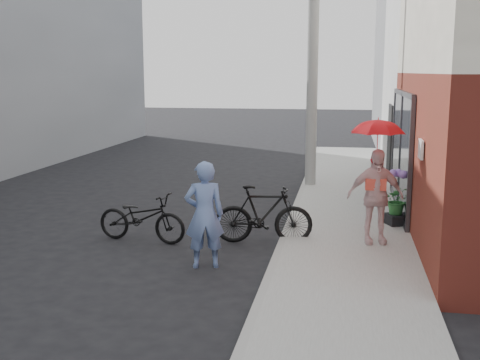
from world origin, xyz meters
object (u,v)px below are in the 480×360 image
(utility_pole, at_px, (313,53))
(planter, at_px, (397,219))
(kimono_woman, at_px, (375,196))
(bike_right, at_px, (263,214))
(bike_left, at_px, (142,217))
(officer, at_px, (204,215))

(utility_pole, xyz_separation_m, planter, (1.90, -3.96, -3.28))
(kimono_woman, bearing_deg, bike_right, 167.93)
(bike_left, height_order, kimono_woman, kimono_woman)
(bike_right, distance_m, kimono_woman, 1.97)
(utility_pole, relative_size, planter, 18.42)
(bike_left, bearing_deg, officer, -121.14)
(bike_left, xyz_separation_m, kimono_woman, (4.10, 0.23, 0.49))
(planter, bearing_deg, officer, -138.27)
(bike_left, relative_size, bike_right, 0.97)
(officer, bearing_deg, kimono_woman, -169.19)
(utility_pole, distance_m, officer, 7.37)
(planter, bearing_deg, bike_right, -151.58)
(officer, bearing_deg, utility_pole, -118.10)
(planter, bearing_deg, kimono_woman, -109.82)
(bike_right, xyz_separation_m, planter, (2.42, 1.31, -0.31))
(bike_left, distance_m, bike_right, 2.19)
(utility_pole, relative_size, bike_right, 4.00)
(utility_pole, relative_size, officer, 4.15)
(utility_pole, distance_m, bike_right, 6.07)
(officer, height_order, bike_right, officer)
(officer, height_order, bike_left, officer)
(officer, relative_size, bike_left, 0.99)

